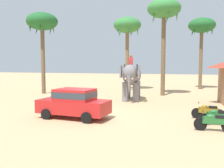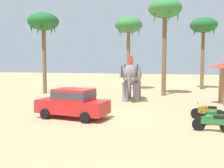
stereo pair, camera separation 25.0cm
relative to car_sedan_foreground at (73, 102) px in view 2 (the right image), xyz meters
name	(u,v)px [view 2 (the right image)]	position (x,y,z in m)	size (l,w,h in m)	color
ground_plane	(94,116)	(1.03, 0.74, -0.93)	(120.00, 120.00, 0.00)	tan
car_sedan_foreground	(73,102)	(0.00, 0.00, 0.00)	(4.25, 2.19, 1.70)	red
elephant_with_mahout	(132,77)	(1.89, 7.54, 1.06)	(1.91, 3.95, 3.88)	slate
motorcycle_nearest_camera	(212,122)	(7.39, -0.83, -0.46)	(1.80, 0.55, 0.94)	black
motorcycle_second_in_row	(216,117)	(7.68, 0.39, -0.46)	(1.80, 0.55, 0.94)	black
motorcycle_mid_row	(207,111)	(7.40, 1.77, -0.46)	(1.80, 0.55, 0.94)	black
palm_tree_behind_elephant	(165,12)	(4.25, 11.60, 7.15)	(3.20, 3.20, 9.30)	brown
palm_tree_near_hut	(43,24)	(-7.93, 9.90, 6.28)	(3.20, 3.20, 8.36)	brown
palm_tree_left_of_road	(204,27)	(8.30, 19.02, 6.56)	(3.20, 3.20, 8.66)	brown
palm_tree_far_back	(129,27)	(-0.15, 15.41, 6.41)	(3.20, 3.20, 8.50)	brown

